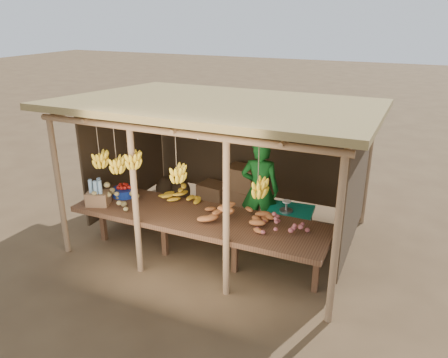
% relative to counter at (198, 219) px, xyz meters
% --- Properties ---
extents(ground, '(60.00, 60.00, 0.00)m').
position_rel_counter_xyz_m(ground, '(-0.00, 0.95, -0.74)').
color(ground, brown).
rests_on(ground, ground).
extents(stall_structure, '(4.70, 3.50, 2.43)m').
position_rel_counter_xyz_m(stall_structure, '(-0.01, 0.90, 1.18)').
color(stall_structure, '#9D7651').
rests_on(stall_structure, ground).
extents(counter, '(3.90, 1.05, 0.80)m').
position_rel_counter_xyz_m(counter, '(0.00, 0.00, 0.00)').
color(counter, brown).
rests_on(counter, ground).
extents(potato_heap, '(0.94, 0.69, 0.36)m').
position_rel_counter_xyz_m(potato_heap, '(-1.45, -0.18, 0.24)').
color(potato_heap, tan).
rests_on(potato_heap, counter).
extents(sweet_potato_heap, '(1.13, 0.93, 0.36)m').
position_rel_counter_xyz_m(sweet_potato_heap, '(0.55, 0.06, 0.24)').
color(sweet_potato_heap, '#BD6730').
rests_on(sweet_potato_heap, counter).
extents(onion_heap, '(0.84, 0.65, 0.35)m').
position_rel_counter_xyz_m(onion_heap, '(1.29, 0.01, 0.24)').
color(onion_heap, '#B35757').
rests_on(onion_heap, counter).
extents(banana_pile, '(0.67, 0.53, 0.35)m').
position_rel_counter_xyz_m(banana_pile, '(-0.52, 0.41, 0.23)').
color(banana_pile, yellow).
rests_on(banana_pile, counter).
extents(tomato_basin, '(0.38, 0.38, 0.20)m').
position_rel_counter_xyz_m(tomato_basin, '(-1.44, 0.18, 0.14)').
color(tomato_basin, navy).
rests_on(tomato_basin, counter).
extents(bottle_box, '(0.40, 0.36, 0.42)m').
position_rel_counter_xyz_m(bottle_box, '(-1.60, -0.27, 0.22)').
color(bottle_box, brown).
rests_on(bottle_box, counter).
extents(vendor, '(0.70, 0.52, 1.74)m').
position_rel_counter_xyz_m(vendor, '(0.56, 1.16, 0.13)').
color(vendor, '#176920').
rests_on(vendor, ground).
extents(tarp_crate, '(0.75, 0.66, 0.84)m').
position_rel_counter_xyz_m(tarp_crate, '(1.11, 1.09, -0.39)').
color(tarp_crate, brown).
rests_on(tarp_crate, ground).
extents(carton_stack, '(1.23, 0.53, 0.89)m').
position_rel_counter_xyz_m(carton_stack, '(-0.28, 2.00, -0.35)').
color(carton_stack, brown).
rests_on(carton_stack, ground).
extents(burlap_sacks, '(0.76, 0.40, 0.54)m').
position_rel_counter_xyz_m(burlap_sacks, '(-1.61, 1.98, -0.50)').
color(burlap_sacks, '#43321F').
rests_on(burlap_sacks, ground).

